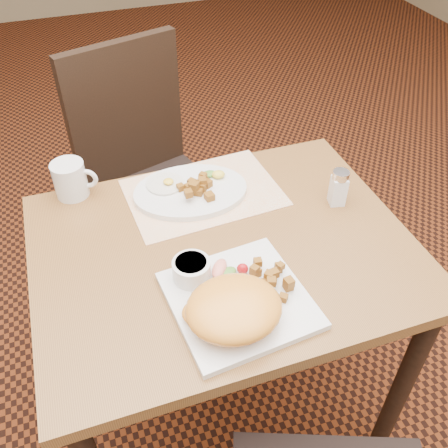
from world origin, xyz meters
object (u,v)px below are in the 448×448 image
plate_square (239,300)px  plate_oval (191,191)px  table (224,276)px  salt_shaker (339,187)px  chair_far (147,170)px  coffee_mug (71,179)px

plate_square → plate_oval: (0.01, 0.39, 0.00)m
plate_square → table: bearing=81.4°
plate_oval → salt_shaker: bearing=-24.1°
plate_square → plate_oval: size_ratio=0.92×
chair_far → coffee_mug: chair_far is taller
table → salt_shaker: salt_shaker is taller
plate_square → plate_oval: plate_oval is taller
chair_far → salt_shaker: 0.77m
chair_far → coffee_mug: size_ratio=8.43×
plate_oval → salt_shaker: 0.39m
plate_oval → salt_shaker: size_ratio=3.05×
plate_oval → salt_shaker: (0.35, -0.16, 0.04)m
table → salt_shaker: bearing=9.8°
chair_far → plate_square: chair_far is taller
chair_far → coffee_mug: 0.50m
plate_square → plate_oval: bearing=89.1°
coffee_mug → chair_far: bearing=53.5°
table → plate_oval: plate_oval is taller
coffee_mug → plate_square: bearing=-59.7°
table → chair_far: chair_far is taller
plate_oval → chair_far: bearing=95.6°
plate_oval → coffee_mug: 0.32m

